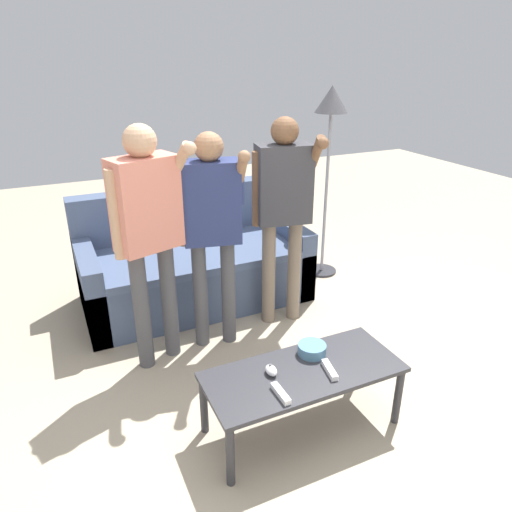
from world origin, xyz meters
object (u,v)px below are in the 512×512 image
couch (193,264)px  coffee_table (303,378)px  player_left (148,222)px  game_remote_wand_near (281,393)px  snack_bowl (312,349)px  player_right (283,200)px  game_remote_wand_far (330,370)px  player_center (212,219)px  floor_lamp (331,120)px  game_remote_nunchuk (271,370)px

couch → coffee_table: bearing=-87.7°
couch → player_left: 1.15m
coffee_table → game_remote_wand_near: (-0.21, -0.13, 0.06)m
couch → snack_bowl: 1.64m
game_remote_wand_near → player_left: bearing=107.9°
coffee_table → snack_bowl: size_ratio=6.72×
game_remote_wand_near → couch: bearing=85.8°
player_right → player_left: bearing=-172.9°
couch → game_remote_wand_far: (0.19, -1.81, 0.10)m
coffee_table → player_center: player_center is taller
coffee_table → snack_bowl: (0.12, 0.11, 0.08)m
couch → snack_bowl: size_ratio=11.31×
game_remote_wand_near → coffee_table: bearing=32.1°
player_right → game_remote_wand_near: 1.50m
snack_bowl → game_remote_wand_far: size_ratio=0.98×
player_left → game_remote_wand_near: bearing=-72.1°
couch → floor_lamp: bearing=-1.8°
game_remote_nunchuk → floor_lamp: 2.38m
snack_bowl → floor_lamp: (1.08, 1.59, 1.01)m
couch → game_remote_nunchuk: bearing=-93.5°
game_remote_nunchuk → floor_lamp: (1.37, 1.66, 1.01)m
game_remote_nunchuk → game_remote_wand_near: 0.18m
player_center → game_remote_nunchuk: bearing=-92.1°
floor_lamp → game_remote_wand_near: floor_lamp is taller
game_remote_wand_far → player_center: bearing=103.4°
couch → coffee_table: couch is taller
player_right → snack_bowl: bearing=-108.1°
couch → game_remote_wand_near: size_ratio=11.59×
couch → game_remote_wand_near: couch is taller
player_left → game_remote_wand_near: player_left is taller
snack_bowl → game_remote_wand_far: (-0.00, -0.18, -0.01)m
coffee_table → couch: bearing=92.3°
coffee_table → snack_bowl: snack_bowl is taller
game_remote_nunchuk → coffee_table: bearing=-14.6°
floor_lamp → player_center: bearing=-152.6°
snack_bowl → player_left: (-0.68, 0.86, 0.58)m
player_center → game_remote_wand_near: (-0.07, -1.14, -0.55)m
coffee_table → player_left: 1.30m
player_right → coffee_table: bearing=-111.8°
coffee_table → game_remote_wand_near: 0.25m
snack_bowl → game_remote_nunchuk: (-0.29, -0.07, -0.01)m
couch → floor_lamp: 1.69m
coffee_table → player_left: size_ratio=0.68×
game_remote_nunchuk → player_left: player_left is taller
snack_bowl → player_left: size_ratio=0.10×
couch → snack_bowl: (0.19, -1.63, 0.11)m
couch → game_remote_wand_near: bearing=-94.2°
player_right → game_remote_wand_near: (-0.65, -1.23, -0.58)m
game_remote_nunchuk → couch: bearing=86.5°
snack_bowl → player_center: (-0.26, 0.90, 0.54)m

